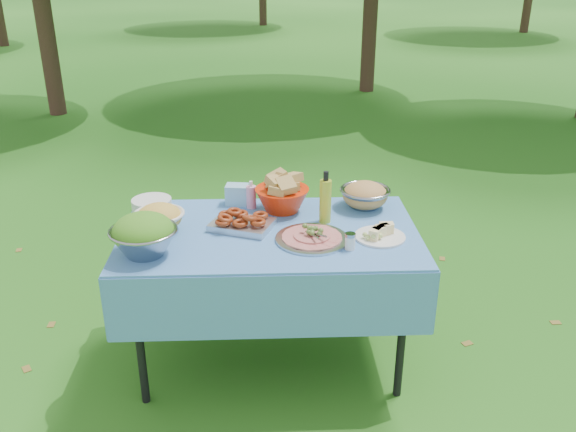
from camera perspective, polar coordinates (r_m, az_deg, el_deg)
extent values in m
plane|color=#093609|center=(3.40, -1.55, -13.12)|extent=(80.00, 80.00, 0.00)
cube|color=#84BAFF|center=(3.18, -1.63, -7.62)|extent=(1.46, 0.86, 0.76)
cylinder|color=silver|center=(3.28, -12.61, 0.94)|extent=(0.27, 0.27, 0.08)
cube|color=#87C2E0|center=(3.32, -4.78, 2.02)|extent=(0.13, 0.10, 0.11)
cylinder|color=pink|center=(3.25, -3.46, 2.02)|extent=(0.07, 0.07, 0.15)
cube|color=#B8B8BD|center=(3.03, -4.34, -0.54)|extent=(0.35, 0.30, 0.07)
cylinder|color=#B5B8BD|center=(2.90, 2.25, -1.54)|extent=(0.44, 0.44, 0.08)
cylinder|color=#ABBE29|center=(3.06, 3.52, 1.79)|extent=(0.07, 0.07, 0.27)
cylinder|color=silver|center=(2.95, 8.63, -1.44)|extent=(0.26, 0.26, 0.07)
cylinder|color=silver|center=(2.82, 5.83, -2.37)|extent=(0.06, 0.06, 0.08)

